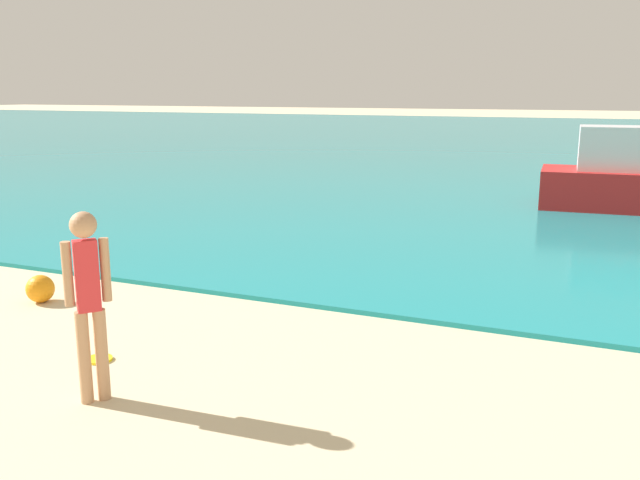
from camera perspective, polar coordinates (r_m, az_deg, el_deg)
The scene contains 4 objects.
water at distance 37.08m, azimuth 20.86°, elevation 7.76°, with size 160.00×60.00×0.06m, color teal.
person_standing at distance 5.75m, azimuth -18.79°, elevation -4.45°, with size 0.26×0.30×1.58m.
frisbee at distance 6.87m, azimuth -17.98°, elevation -9.46°, with size 0.25×0.25×0.03m, color yellow.
beach_ball at distance 8.87m, azimuth -22.35°, elevation -3.79°, with size 0.33×0.33×0.33m, color orange.
Camera 1 is at (1.78, 3.73, 2.50)m, focal length 38.27 mm.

